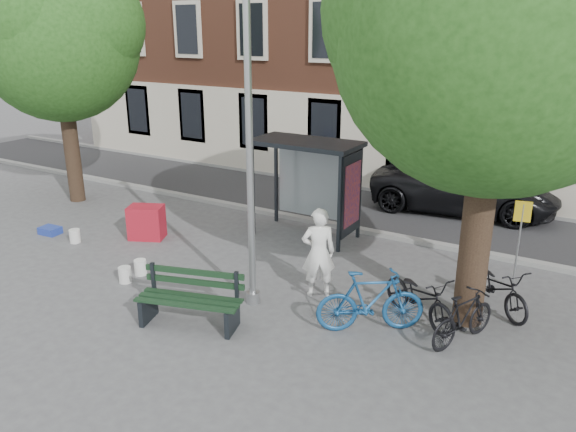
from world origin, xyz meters
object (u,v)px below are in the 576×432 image
at_px(bike_b, 370,301).
at_px(bike_c, 419,297).
at_px(red_stand, 147,222).
at_px(notice_sign, 521,225).
at_px(painter, 318,253).
at_px(bus_shelter, 321,168).
at_px(car_dark, 464,186).
at_px(bike_d, 463,318).
at_px(bike_a, 496,287).
at_px(lamppost, 250,172).
at_px(bench, 190,302).

distance_m(bike_b, bike_c, 1.08).
height_order(red_stand, notice_sign, notice_sign).
bearing_deg(painter, notice_sign, 179.49).
distance_m(bus_shelter, bike_c, 5.07).
height_order(car_dark, red_stand, car_dark).
bearing_deg(bike_b, bike_d, -108.69).
relative_size(bike_c, notice_sign, 0.97).
distance_m(bike_a, bike_d, 1.62).
height_order(bike_b, notice_sign, notice_sign).
bearing_deg(bike_d, notice_sign, -74.24).
bearing_deg(bike_c, red_stand, 116.45).
relative_size(bus_shelter, red_stand, 3.17).
bearing_deg(bike_d, lamppost, 32.42).
bearing_deg(red_stand, car_dark, 45.48).
xyz_separation_m(bike_a, bike_d, (-0.24, -1.60, -0.00)).
bearing_deg(bike_c, bus_shelter, 81.78).
height_order(lamppost, bike_c, lamppost).
bearing_deg(notice_sign, bike_b, -134.28).
relative_size(bench, red_stand, 2.34).
height_order(bike_b, bike_c, bike_b).
relative_size(bus_shelter, bike_b, 1.41).
distance_m(bus_shelter, bench, 5.63).
distance_m(bike_c, red_stand, 7.75).
xyz_separation_m(bike_c, car_dark, (-1.06, 7.36, 0.26)).
distance_m(bench, bike_d, 5.04).
xyz_separation_m(bus_shelter, bike_a, (4.96, -1.85, -1.42)).
relative_size(bike_a, car_dark, 0.34).
xyz_separation_m(painter, notice_sign, (3.51, 2.50, 0.48)).
height_order(painter, bench, painter).
bearing_deg(bench, red_stand, 126.96).
bearing_deg(lamppost, car_dark, 75.87).
bearing_deg(bus_shelter, bike_c, -39.01).
height_order(bike_c, car_dark, car_dark).
bearing_deg(bench, bike_b, 10.14).
height_order(bench, red_stand, bench).
bearing_deg(bike_a, bike_b, 178.34).
bearing_deg(bus_shelter, bench, -89.07).
bearing_deg(bus_shelter, bike_d, -36.16).
bearing_deg(car_dark, bike_a, -167.15).
relative_size(bike_d, notice_sign, 0.84).
bearing_deg(car_dark, bike_d, -172.71).
height_order(painter, car_dark, painter).
bearing_deg(notice_sign, bike_a, -109.67).
relative_size(car_dark, notice_sign, 2.79).
xyz_separation_m(bike_b, notice_sign, (1.98, 3.31, 0.84)).
xyz_separation_m(bike_c, red_stand, (-7.72, 0.59, -0.05)).
height_order(bench, bike_c, bench).
distance_m(painter, car_dark, 7.49).
relative_size(bus_shelter, notice_sign, 1.44).
xyz_separation_m(bus_shelter, red_stand, (-3.94, -2.48, -1.47)).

